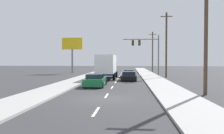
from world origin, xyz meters
TOP-DOWN VIEW (x-y plane):
  - ground_plane at (0.00, 25.00)m, footprint 140.00×140.00m
  - sidewalk_right at (5.06, 20.00)m, footprint 3.01×80.00m
  - sidewalk_left at (-5.06, 20.00)m, footprint 3.01×80.00m
  - lane_markings at (0.00, 18.81)m, footprint 0.14×57.00m
  - box_truck at (-1.49, 15.82)m, footprint 2.57×8.63m
  - car_green at (-1.77, 7.15)m, footprint 2.01×4.35m
  - car_navy at (1.53, 20.12)m, footprint 1.96×4.67m
  - car_black at (1.62, 13.87)m, footprint 2.03×4.06m
  - traffic_signal_mast at (4.29, 24.53)m, footprint 6.52×0.69m
  - utility_pole_near at (7.45, 2.31)m, footprint 1.80×0.28m
  - utility_pole_mid at (7.38, 19.43)m, footprint 1.80×0.28m
  - utility_pole_far at (7.18, 37.58)m, footprint 1.80×0.28m
  - roadside_billboard at (-10.25, 29.36)m, footprint 4.35×0.36m

SIDE VIEW (x-z plane):
  - ground_plane at x=0.00m, z-range 0.00..0.00m
  - lane_markings at x=0.00m, z-range 0.00..0.01m
  - sidewalk_right at x=5.06m, z-range 0.00..0.14m
  - sidewalk_left at x=-5.06m, z-range 0.00..0.14m
  - car_navy at x=1.53m, z-range -0.05..1.10m
  - car_black at x=1.62m, z-range -0.04..1.15m
  - car_green at x=-1.77m, z-range -0.04..1.23m
  - box_truck at x=-1.49m, z-range 0.27..3.65m
  - utility_pole_far at x=7.18m, z-range 0.14..9.72m
  - utility_pole_near at x=7.45m, z-range 0.14..10.07m
  - utility_pole_mid at x=7.38m, z-range 0.14..10.22m
  - traffic_signal_mast at x=4.29m, z-range 1.58..8.85m
  - roadside_billboard at x=-10.25m, z-range 1.62..9.04m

